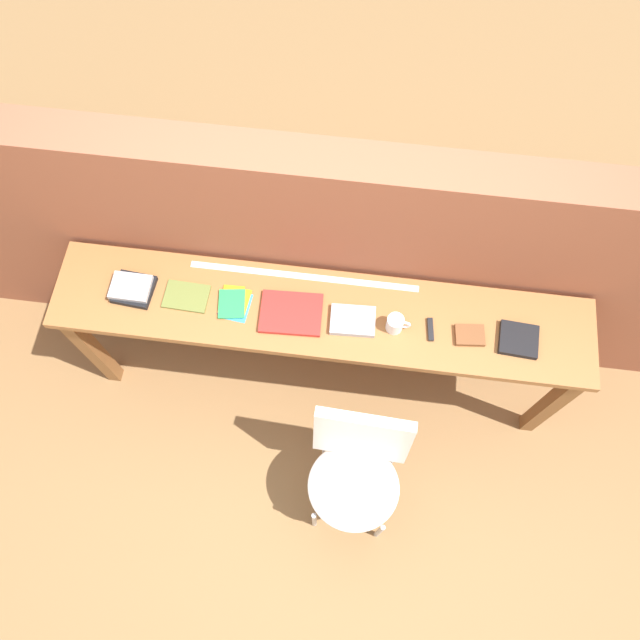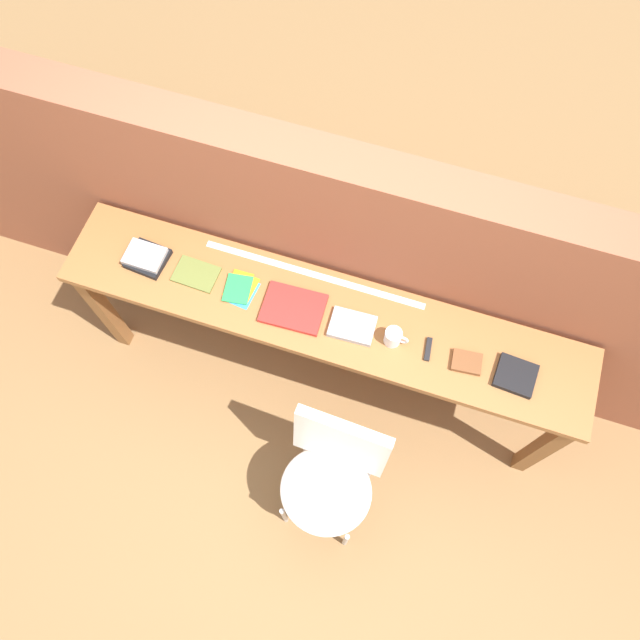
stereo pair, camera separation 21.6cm
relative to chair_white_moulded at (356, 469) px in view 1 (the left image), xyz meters
The scene contains 14 objects.
ground_plane 0.67m from the chair_white_moulded, 126.84° to the left, with size 40.00×40.00×0.00m, color olive.
brick_wall_back 1.03m from the chair_white_moulded, 104.17° to the left, with size 6.00×0.20×1.56m, color #935138.
sideboard 0.70m from the chair_white_moulded, 111.30° to the left, with size 2.50×0.44×0.88m.
chair_white_moulded is the anchor object (origin of this frame).
book_stack_leftmost 1.34m from the chair_white_moulded, 150.92° to the left, with size 0.19×0.18×0.05m.
magazine_cycling 1.13m from the chair_white_moulded, 144.44° to the left, with size 0.20×0.14×0.01m, color olive.
pamphlet_pile_colourful 0.96m from the chair_white_moulded, 136.35° to the left, with size 0.16×0.18×0.01m.
book_open_centre 0.80m from the chair_white_moulded, 122.42° to the left, with size 0.28×0.21×0.02m, color red.
book_grey_hardcover 0.70m from the chair_white_moulded, 99.23° to the left, with size 0.20×0.15×0.03m, color #9E9EA3.
mug 0.72m from the chair_white_moulded, 80.92° to the left, with size 0.11×0.08×0.09m.
multitool_folded 0.74m from the chair_white_moulded, 66.75° to the left, with size 0.02×0.11×0.02m, color black.
leather_journal_brown 0.82m from the chair_white_moulded, 53.71° to the left, with size 0.13×0.10×0.02m, color brown.
book_repair_rightmost 0.95m from the chair_white_moulded, 42.41° to the left, with size 0.17×0.16×0.03m, color black.
ruler_metal_back_edge 0.94m from the chair_white_moulded, 113.60° to the left, with size 1.08×0.03×0.00m, color silver.
Camera 1 is at (0.14, -0.86, 3.48)m, focal length 35.00 mm.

